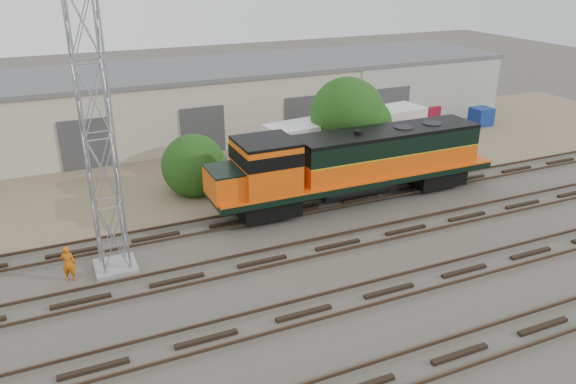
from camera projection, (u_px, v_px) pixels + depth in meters
name	position (u px, v px, depth m)	size (l,w,h in m)	color
ground	(275.00, 278.00, 24.80)	(140.00, 140.00, 0.00)	#47423A
dirt_strip	(188.00, 170.00, 37.43)	(80.00, 16.00, 0.02)	#726047
tracks	(304.00, 313.00, 22.24)	(80.00, 20.40, 0.28)	black
warehouse	(159.00, 104.00, 43.14)	(58.40, 10.40, 5.30)	beige
locomotive	(352.00, 163.00, 31.67)	(17.23, 3.02, 4.14)	black
signal_tower	(99.00, 142.00, 23.26)	(1.83, 1.83, 12.41)	gray
worker	(68.00, 263.00, 24.36)	(0.61, 0.40, 1.68)	#D6610B
semi_trailer	(351.00, 135.00, 37.04)	(11.99, 3.88, 3.63)	white
dumpster_blue	(481.00, 117.00, 47.11)	(1.60, 1.50, 1.50)	navy
dumpster_red	(428.00, 114.00, 48.18)	(1.50, 1.40, 1.40)	maroon
tree_mid	(198.00, 168.00, 33.26)	(4.01, 3.82, 3.82)	#382619
tree_east	(352.00, 117.00, 35.25)	(4.93, 4.69, 6.33)	#382619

